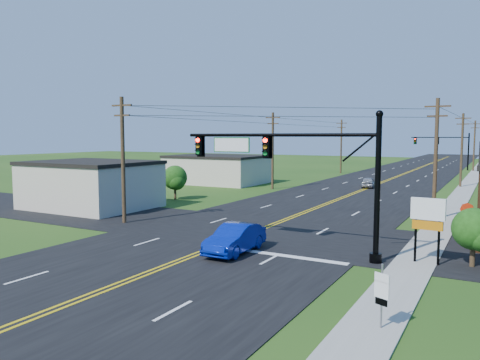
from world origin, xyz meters
The scene contains 21 objects.
ground centered at (0.00, 0.00, 0.00)m, with size 260.00×260.00×0.00m, color #1D4112.
road_main centered at (0.00, 50.00, 0.02)m, with size 16.00×220.00×0.04m, color black.
road_cross centered at (0.00, 12.00, 0.02)m, with size 70.00×10.00×0.04m, color black.
sidewalk centered at (10.50, 40.00, 0.04)m, with size 2.00×160.00×0.08m, color gray.
signal_mast_main centered at (4.34, 8.00, 4.75)m, with size 11.30×0.60×7.48m.
signal_mast_far centered at (4.44, 80.00, 4.55)m, with size 10.98×0.60×7.48m.
cream_bldg_near centered at (-17.00, 14.00, 2.06)m, with size 10.20×8.20×4.10m.
cream_bldg_far centered at (-19.00, 38.00, 1.86)m, with size 12.20×9.20×3.70m.
utility_pole_left_a centered at (-9.50, 10.00, 4.72)m, with size 1.80×0.28×9.00m.
utility_pole_left_b centered at (-9.50, 35.00, 4.72)m, with size 1.80×0.28×9.00m.
utility_pole_left_c centered at (-9.50, 62.00, 4.72)m, with size 1.80×0.28×9.00m.
utility_pole_right_a centered at (9.80, 22.00, 4.72)m, with size 1.80×0.28×9.00m.
utility_pole_right_b centered at (9.80, 48.00, 4.72)m, with size 1.80×0.28×9.00m.
utility_pole_right_c centered at (9.80, 78.00, 4.72)m, with size 1.80×0.28×9.00m.
shrub_corner centered at (13.00, 9.50, 1.85)m, with size 2.00×2.00×2.86m.
tree_left centered at (-14.00, 22.00, 2.16)m, with size 2.40×2.40×3.37m.
blue_car centered at (1.76, 6.37, 0.75)m, with size 1.60×4.58×1.51m, color #071EA1.
distant_car centered at (0.08, 41.92, 0.63)m, with size 1.49×3.70×1.26m, color #9E9EA2.
route_sign centered at (10.82, -0.02, 1.27)m, with size 0.51×0.24×2.18m.
stop_sign centered at (12.38, 15.39, 1.68)m, with size 0.80×0.29×2.33m.
pylon_sign centered at (11.01, 9.00, 2.38)m, with size 1.60×0.32×3.26m.
Camera 1 is at (13.95, -14.94, 6.24)m, focal length 35.00 mm.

